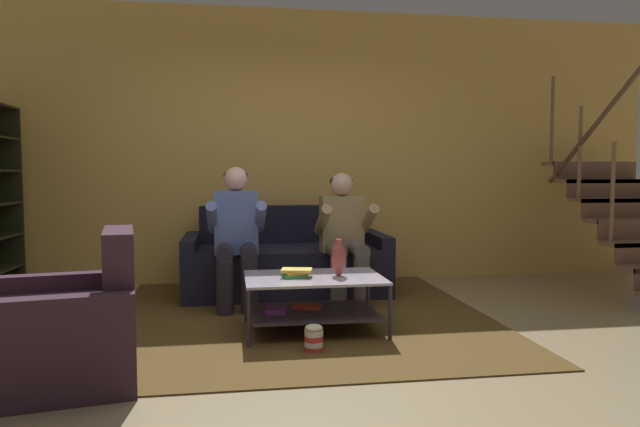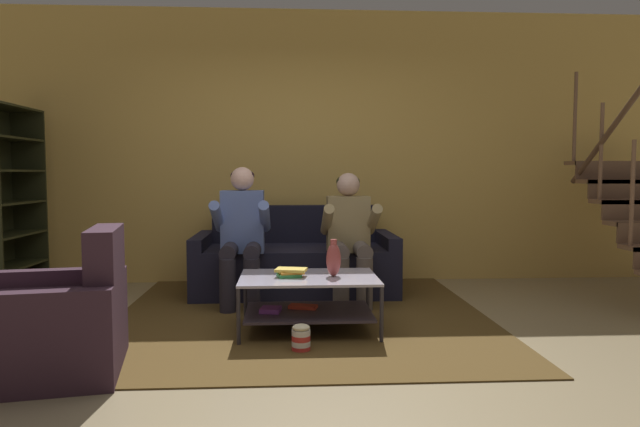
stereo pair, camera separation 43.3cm
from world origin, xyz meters
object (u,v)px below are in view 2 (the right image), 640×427
person_seated_left (242,230)px  bookshelf (3,224)px  armchair (50,325)px  popcorn_tub (301,338)px  couch (295,263)px  vase (334,259)px  book_stack (290,272)px  coffee_table (307,295)px  person_seated_right (349,232)px

person_seated_left → bookshelf: size_ratio=0.68×
bookshelf → person_seated_left: bearing=-10.7°
person_seated_left → bookshelf: bearing=169.3°
armchair → popcorn_tub: size_ratio=5.46×
couch → vase: size_ratio=7.07×
person_seated_left → book_stack: person_seated_left is taller
coffee_table → popcorn_tub: size_ratio=5.56×
couch → popcorn_tub: 1.89m
book_stack → bookshelf: bookshelf is taller
couch → popcorn_tub: (0.01, -1.88, -0.20)m
vase → armchair: bearing=-155.4°
couch → armchair: bearing=-123.6°
couch → armchair: (-1.47, -2.21, -0.00)m
couch → person_seated_right: size_ratio=1.65×
vase → person_seated_left: bearing=130.2°
armchair → popcorn_tub: armchair is taller
person_seated_right → bookshelf: 3.23m
vase → person_seated_right: bearing=76.1°
person_seated_right → person_seated_left: bearing=179.7°
couch → book_stack: couch is taller
vase → book_stack: size_ratio=1.11×
coffee_table → book_stack: (-0.13, -0.01, 0.17)m
person_seated_right → armchair: (-1.94, -1.66, -0.36)m
bookshelf → armchair: size_ratio=1.81×
vase → armchair: armchair is taller
person_seated_right → coffee_table: size_ratio=1.16×
person_seated_right → vase: size_ratio=4.29×
popcorn_tub → bookshelf: bearing=147.1°
vase → popcorn_tub: 0.70m
person_seated_left → person_seated_right: person_seated_left is taller
couch → vase: 1.46m
vase → armchair: (-1.73, -0.79, -0.26)m
person_seated_right → coffee_table: bearing=-115.4°
person_seated_right → armchair: person_seated_right is taller
coffee_table → bookshelf: 3.10m
couch → person_seated_right: 0.81m
vase → popcorn_tub: size_ratio=1.51×
vase → bookshelf: bearing=156.5°
person_seated_left → popcorn_tub: person_seated_left is taller
person_seated_right → coffee_table: 1.02m
book_stack → armchair: 1.63m
couch → coffee_table: bearing=-87.2°
person_seated_left → person_seated_right: bearing=-0.3°
person_seated_left → coffee_table: person_seated_left is taller
person_seated_right → popcorn_tub: size_ratio=6.47×
coffee_table → vase: vase is taller
book_stack → person_seated_left: bearing=115.7°
couch → bookshelf: 2.75m
vase → armchair: size_ratio=0.28×
couch → popcorn_tub: couch is taller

